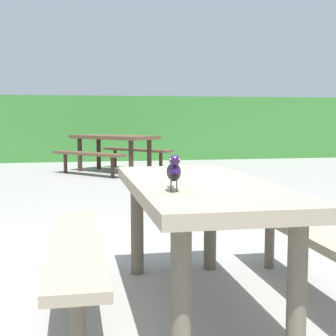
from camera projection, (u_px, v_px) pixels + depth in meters
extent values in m
plane|color=gray|center=(149.00, 297.00, 3.04)|extent=(60.00, 60.00, 0.00)
cube|color=#387A33|center=(90.00, 128.00, 13.03)|extent=(28.00, 1.80, 1.62)
cube|color=gray|center=(200.00, 188.00, 2.80)|extent=(0.77, 1.80, 0.07)
cylinder|color=#635B4C|center=(180.00, 298.00, 2.10)|extent=(0.09, 0.09, 0.67)
cylinder|color=#635B4C|center=(297.00, 290.00, 2.21)|extent=(0.09, 0.09, 0.67)
cylinder|color=#635B4C|center=(137.00, 227.00, 3.47)|extent=(0.09, 0.09, 0.67)
cylinder|color=#635B4C|center=(210.00, 224.00, 3.58)|extent=(0.09, 0.09, 0.67)
cube|color=gray|center=(75.00, 244.00, 2.70)|extent=(0.29, 1.71, 0.05)
cylinder|color=#635B4C|center=(77.00, 332.00, 2.09)|extent=(0.07, 0.07, 0.39)
cylinder|color=#635B4C|center=(75.00, 252.00, 3.35)|extent=(0.07, 0.07, 0.39)
cube|color=gray|center=(312.00, 232.00, 2.97)|extent=(0.29, 1.71, 0.05)
cylinder|color=#635B4C|center=(270.00, 242.00, 3.61)|extent=(0.07, 0.07, 0.39)
ellipsoid|color=black|center=(174.00, 172.00, 2.42)|extent=(0.09, 0.16, 0.09)
ellipsoid|color=#2D144C|center=(174.00, 172.00, 2.37)|extent=(0.07, 0.07, 0.06)
sphere|color=#2D144C|center=(175.00, 160.00, 2.35)|extent=(0.05, 0.05, 0.05)
sphere|color=#EAE08C|center=(179.00, 159.00, 2.34)|extent=(0.01, 0.01, 0.01)
sphere|color=#EAE08C|center=(171.00, 159.00, 2.34)|extent=(0.01, 0.01, 0.01)
cone|color=black|center=(175.00, 161.00, 2.31)|extent=(0.02, 0.03, 0.02)
cube|color=black|center=(172.00, 172.00, 2.54)|extent=(0.05, 0.10, 0.04)
cylinder|color=#47423D|center=(177.00, 186.00, 2.42)|extent=(0.01, 0.01, 0.05)
cylinder|color=#47423D|center=(171.00, 186.00, 2.41)|extent=(0.01, 0.01, 0.05)
cube|color=brown|center=(114.00, 137.00, 9.83)|extent=(1.76, 1.85, 0.07)
cylinder|color=#382B1D|center=(131.00, 158.00, 9.23)|extent=(0.09, 0.09, 0.67)
cylinder|color=#382B1D|center=(149.00, 156.00, 9.65)|extent=(0.09, 0.09, 0.67)
cylinder|color=#382B1D|center=(80.00, 155.00, 10.08)|extent=(0.09, 0.09, 0.67)
cylinder|color=#382B1D|center=(99.00, 153.00, 10.50)|extent=(0.09, 0.09, 0.67)
cube|color=brown|center=(88.00, 154.00, 9.31)|extent=(1.34, 1.47, 0.05)
cylinder|color=#382B1D|center=(113.00, 167.00, 8.94)|extent=(0.07, 0.07, 0.39)
cylinder|color=#382B1D|center=(65.00, 163.00, 9.72)|extent=(0.07, 0.07, 0.39)
cube|color=brown|center=(137.00, 150.00, 10.41)|extent=(1.34, 1.47, 0.05)
cylinder|color=#382B1D|center=(161.00, 162.00, 10.04)|extent=(0.07, 0.07, 0.39)
cylinder|color=#382B1D|center=(115.00, 159.00, 10.82)|extent=(0.07, 0.07, 0.39)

